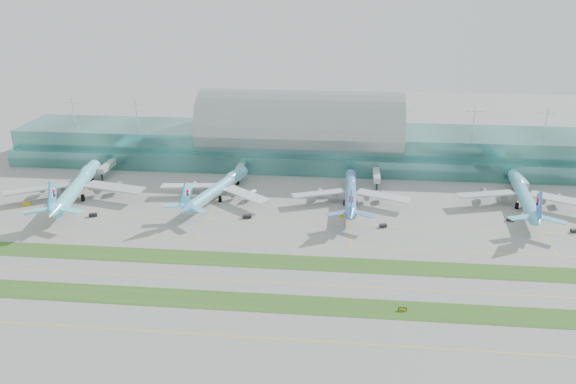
# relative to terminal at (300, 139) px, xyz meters

# --- Properties ---
(ground) EXTENTS (700.00, 700.00, 0.00)m
(ground) POSITION_rel_terminal_xyz_m (-0.01, -128.79, -14.23)
(ground) COLOR gray
(ground) RESTS_ON ground
(terminal) EXTENTS (340.00, 69.10, 36.00)m
(terminal) POSITION_rel_terminal_xyz_m (0.00, 0.00, 0.00)
(terminal) COLOR #3D7A75
(terminal) RESTS_ON ground
(grass_strip_near) EXTENTS (420.00, 12.00, 0.08)m
(grass_strip_near) POSITION_rel_terminal_xyz_m (-0.01, -156.79, -14.19)
(grass_strip_near) COLOR #2D591E
(grass_strip_near) RESTS_ON ground
(grass_strip_far) EXTENTS (420.00, 12.00, 0.08)m
(grass_strip_far) POSITION_rel_terminal_xyz_m (-0.01, -126.79, -14.19)
(grass_strip_far) COLOR #2D591E
(grass_strip_far) RESTS_ON ground
(taxiline_a) EXTENTS (420.00, 0.35, 0.01)m
(taxiline_a) POSITION_rel_terminal_xyz_m (-0.01, -176.79, -14.22)
(taxiline_a) COLOR yellow
(taxiline_a) RESTS_ON ground
(taxiline_b) EXTENTS (420.00, 0.35, 0.01)m
(taxiline_b) POSITION_rel_terminal_xyz_m (-0.01, -142.79, -14.22)
(taxiline_b) COLOR yellow
(taxiline_b) RESTS_ON ground
(taxiline_c) EXTENTS (420.00, 0.35, 0.01)m
(taxiline_c) POSITION_rel_terminal_xyz_m (-0.01, -110.79, -14.22)
(taxiline_c) COLOR yellow
(taxiline_c) RESTS_ON ground
(taxiline_d) EXTENTS (420.00, 0.35, 0.01)m
(taxiline_d) POSITION_rel_terminal_xyz_m (-0.01, -88.79, -14.22)
(taxiline_d) COLOR yellow
(taxiline_d) RESTS_ON ground
(airliner_a) EXTENTS (69.47, 79.60, 21.96)m
(airliner_a) POSITION_rel_terminal_xyz_m (-107.61, -69.00, -7.45)
(airliner_a) COLOR #6DDFEF
(airliner_a) RESTS_ON ground
(airliner_b) EXTENTS (58.51, 67.75, 19.03)m
(airliner_b) POSITION_rel_terminal_xyz_m (-36.31, -62.93, -8.36)
(airliner_b) COLOR #6ACCE9
(airliner_b) RESTS_ON ground
(airliner_c) EXTENTS (58.89, 66.72, 18.39)m
(airliner_c) POSITION_rel_terminal_xyz_m (30.10, -62.14, -8.55)
(airliner_c) COLOR #5D8ECC
(airliner_c) RESTS_ON ground
(airliner_d) EXTENTS (64.98, 74.19, 20.42)m
(airliner_d) POSITION_rel_terminal_xyz_m (114.08, -58.08, -7.93)
(airliner_d) COLOR #66C9E1
(airliner_d) RESTS_ON ground
(gse_a) EXTENTS (4.00, 2.70, 1.43)m
(gse_a) POSITION_rel_terminal_xyz_m (-128.74, -81.48, -13.51)
(gse_a) COLOR #C29F0B
(gse_a) RESTS_ON ground
(gse_b) EXTENTS (3.97, 2.65, 1.53)m
(gse_b) POSITION_rel_terminal_xyz_m (-90.50, -91.34, -13.46)
(gse_b) COLOR black
(gse_b) RESTS_ON ground
(gse_c) EXTENTS (3.68, 2.54, 1.24)m
(gse_c) POSITION_rel_terminal_xyz_m (-46.44, -79.02, -13.61)
(gse_c) COLOR black
(gse_c) RESTS_ON ground
(gse_d) EXTENTS (4.41, 2.83, 1.44)m
(gse_d) POSITION_rel_terminal_xyz_m (-18.08, -85.95, -13.50)
(gse_d) COLOR black
(gse_d) RESTS_ON ground
(gse_e) EXTENTS (3.93, 2.72, 1.61)m
(gse_e) POSITION_rel_terminal_xyz_m (27.16, -80.43, -13.42)
(gse_e) COLOR #BF9C0B
(gse_e) RESTS_ON ground
(gse_f) EXTENTS (3.61, 2.74, 1.47)m
(gse_f) POSITION_rel_terminal_xyz_m (44.72, -89.82, -13.49)
(gse_f) COLOR black
(gse_f) RESTS_ON ground
(gse_g) EXTENTS (3.41, 2.13, 1.45)m
(gse_g) POSITION_rel_terminal_xyz_m (103.53, -77.54, -13.50)
(gse_g) COLOR black
(gse_g) RESTS_ON ground
(gse_h) EXTENTS (4.24, 2.82, 1.53)m
(gse_h) POSITION_rel_terminal_xyz_m (128.92, -86.78, -13.46)
(gse_h) COLOR black
(gse_h) RESTS_ON ground
(taxiway_sign_east) EXTENTS (2.89, 0.38, 1.22)m
(taxiway_sign_east) POSITION_rel_terminal_xyz_m (47.30, -156.94, -13.62)
(taxiway_sign_east) COLOR black
(taxiway_sign_east) RESTS_ON ground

